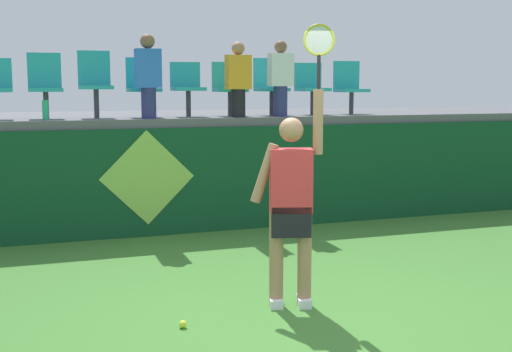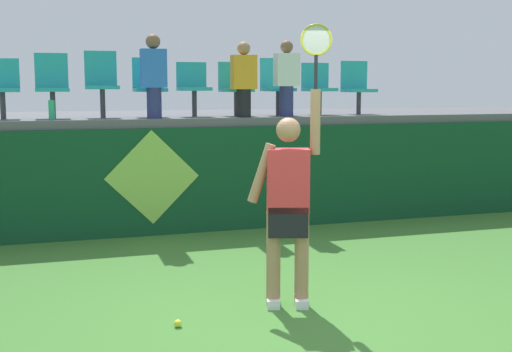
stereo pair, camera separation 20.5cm
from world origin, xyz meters
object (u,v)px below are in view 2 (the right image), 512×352
object	(u,v)px
stadium_chair_3	(149,84)
tennis_player	(289,201)
spectator_2	(244,79)
spectator_0	(287,77)
spectator_1	(154,75)
tennis_ball	(178,323)
stadium_chair_1	(52,83)
stadium_chair_2	(102,81)
stadium_chair_8	(357,85)
water_bottle	(52,110)
stadium_chair_6	(277,84)
stadium_chair_0	(2,85)
stadium_chair_5	(235,86)
stadium_chair_4	(193,85)
stadium_chair_7	(318,85)

from	to	relation	value
stadium_chair_3	tennis_player	bearing A→B (deg)	-80.52
spectator_2	spectator_0	bearing A→B (deg)	2.92
stadium_chair_3	spectator_1	world-z (taller)	spectator_1
tennis_ball	stadium_chair_1	bearing A→B (deg)	102.08
stadium_chair_2	stadium_chair_8	world-z (taller)	stadium_chair_2
tennis_ball	spectator_1	size ratio (longest dim) A/B	0.06
tennis_player	tennis_ball	bearing A→B (deg)	-166.99
stadium_chair_8	spectator_0	size ratio (longest dim) A/B	0.76
stadium_chair_8	tennis_ball	bearing A→B (deg)	-130.97
water_bottle	stadium_chair_2	world-z (taller)	stadium_chair_2
water_bottle	stadium_chair_6	xyz separation A→B (m)	(3.25, 0.39, 0.34)
water_bottle	spectator_2	world-z (taller)	spectator_2
stadium_chair_8	stadium_chair_2	bearing A→B (deg)	179.95
stadium_chair_3	spectator_1	size ratio (longest dim) A/B	0.74
spectator_2	stadium_chair_2	bearing A→B (deg)	166.07
stadium_chair_8	stadium_chair_0	bearing A→B (deg)	-179.95
stadium_chair_1	spectator_2	world-z (taller)	spectator_2
water_bottle	stadium_chair_1	bearing A→B (deg)	86.76
stadium_chair_6	tennis_player	bearing A→B (deg)	-107.51
stadium_chair_8	spectator_2	xyz separation A→B (m)	(-1.97, -0.47, 0.09)
stadium_chair_5	spectator_1	distance (m)	1.34
tennis_ball	spectator_0	distance (m)	4.90
stadium_chair_0	stadium_chair_3	bearing A→B (deg)	0.11
stadium_chair_2	spectator_1	size ratio (longest dim) A/B	0.82
stadium_chair_5	stadium_chair_8	bearing A→B (deg)	0.15
water_bottle	stadium_chair_4	xyz separation A→B (m)	(1.97, 0.38, 0.32)
stadium_chair_6	stadium_chair_8	size ratio (longest dim) A/B	1.03
stadium_chair_2	stadium_chair_3	world-z (taller)	stadium_chair_2
stadium_chair_0	spectator_1	bearing A→B (deg)	-12.26
stadium_chair_6	stadium_chair_5	bearing A→B (deg)	-179.46
stadium_chair_4	spectator_1	bearing A→B (deg)	-146.34
stadium_chair_2	spectator_2	size ratio (longest dim) A/B	0.88
stadium_chair_5	stadium_chair_4	bearing A→B (deg)	-179.67
stadium_chair_1	stadium_chair_2	distance (m)	0.66
tennis_ball	stadium_chair_2	distance (m)	4.68
spectator_1	stadium_chair_2	bearing A→B (deg)	146.69
stadium_chair_4	stadium_chair_7	distance (m)	1.94
water_bottle	stadium_chair_3	xyz separation A→B (m)	(1.34, 0.38, 0.33)
stadium_chair_1	spectator_1	size ratio (longest dim) A/B	0.78
tennis_ball	stadium_chair_6	size ratio (longest dim) A/B	0.08
stadium_chair_6	tennis_ball	bearing A→B (deg)	-118.94
stadium_chair_7	water_bottle	bearing A→B (deg)	-174.47
tennis_ball	stadium_chair_3	size ratio (longest dim) A/B	0.08
stadium_chair_0	stadium_chair_5	world-z (taller)	stadium_chair_0
stadium_chair_0	stadium_chair_1	size ratio (longest dim) A/B	0.91
tennis_ball	stadium_chair_6	bearing A→B (deg)	61.06
stadium_chair_3	stadium_chair_6	world-z (taller)	stadium_chair_6
stadium_chair_6	stadium_chair_7	size ratio (longest dim) A/B	1.08
stadium_chair_0	stadium_chair_5	size ratio (longest dim) A/B	1.02
stadium_chair_8	spectator_0	xyz separation A→B (m)	(-1.32, -0.44, 0.11)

